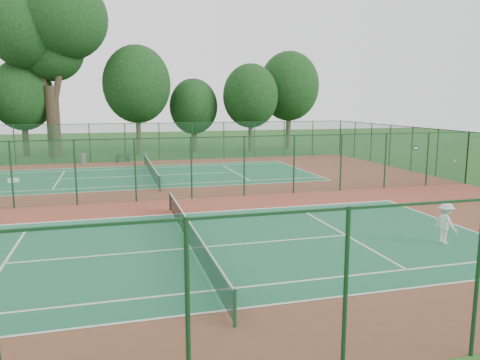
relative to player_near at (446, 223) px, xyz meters
name	(u,v)px	position (x,y,z in m)	size (l,w,h in m)	color
ground	(165,200)	(-9.55, 10.98, -0.82)	(120.00, 120.00, 0.00)	#204D18
red_pad	(165,200)	(-9.55, 10.98, -0.82)	(40.00, 36.00, 0.01)	brown
court_near	(191,248)	(-9.55, 1.98, -0.81)	(23.77, 10.97, 0.01)	#1E6043
court_far	(151,176)	(-9.55, 19.98, -0.81)	(23.77, 10.97, 0.01)	#1D5E3C
fence_north	(142,142)	(-9.55, 28.98, 0.94)	(40.00, 0.09, 3.50)	#174524
fence_south	(270,303)	(-9.55, -7.02, 0.94)	(40.00, 0.09, 3.50)	#184829
fence_east	(467,158)	(10.45, 10.98, 0.94)	(0.09, 36.00, 3.50)	#174527
fence_divider	(164,169)	(-9.55, 10.98, 0.94)	(40.00, 0.09, 3.50)	#1A502D
tennis_net_near	(191,234)	(-9.55, 1.98, -0.28)	(0.10, 12.90, 0.97)	#163C24
tennis_net_far	(151,168)	(-9.55, 19.98, -0.28)	(0.10, 12.90, 0.97)	black
player_near	(446,223)	(0.00, 0.00, 0.00)	(1.04, 0.60, 1.60)	white
trash_bin	(83,159)	(-14.77, 28.30, -0.36)	(0.50, 0.50, 0.90)	slate
bench	(123,158)	(-11.35, 28.33, -0.40)	(1.35, 0.76, 0.80)	black
kit_bag	(13,180)	(-18.83, 19.54, -0.68)	(0.71, 0.27, 0.27)	silver
stray_ball_a	(232,196)	(-5.71, 10.77, -0.78)	(0.06, 0.06, 0.06)	#B8D331
stray_ball_b	(314,192)	(-0.59, 10.78, -0.78)	(0.07, 0.07, 0.07)	#CEEF37
stray_ball_c	(187,199)	(-8.32, 10.69, -0.77)	(0.08, 0.08, 0.08)	#AFCE2F
big_tree	(49,30)	(-17.55, 34.58, 11.30)	(11.15, 8.16, 17.12)	#33271B
evergreen_row	(144,154)	(-9.05, 35.23, -0.82)	(39.00, 5.00, 12.00)	black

